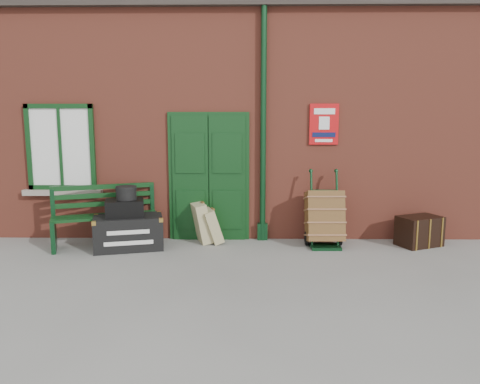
{
  "coord_description": "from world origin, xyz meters",
  "views": [
    {
      "loc": [
        0.39,
        -6.7,
        2.18
      ],
      "look_at": [
        0.26,
        0.6,
        1.0
      ],
      "focal_mm": 35.0,
      "sensor_mm": 36.0,
      "label": 1
    }
  ],
  "objects_px": {
    "porter_trolley": "(324,218)",
    "dark_trunk": "(419,231)",
    "houdini_trunk": "(129,233)",
    "bench": "(105,214)"
  },
  "relations": [
    {
      "from": "porter_trolley",
      "to": "houdini_trunk",
      "type": "bearing_deg",
      "value": -176.94
    },
    {
      "from": "porter_trolley",
      "to": "dark_trunk",
      "type": "bearing_deg",
      "value": 0.51
    },
    {
      "from": "houdini_trunk",
      "to": "porter_trolley",
      "type": "bearing_deg",
      "value": -10.13
    },
    {
      "from": "houdini_trunk",
      "to": "dark_trunk",
      "type": "xyz_separation_m",
      "value": [
        4.91,
        0.28,
        -0.02
      ]
    },
    {
      "from": "bench",
      "to": "porter_trolley",
      "type": "distance_m",
      "value": 3.73
    },
    {
      "from": "bench",
      "to": "dark_trunk",
      "type": "xyz_separation_m",
      "value": [
        5.36,
        0.05,
        -0.28
      ]
    },
    {
      "from": "houdini_trunk",
      "to": "dark_trunk",
      "type": "bearing_deg",
      "value": -10.98
    },
    {
      "from": "porter_trolley",
      "to": "dark_trunk",
      "type": "relative_size",
      "value": 1.81
    },
    {
      "from": "bench",
      "to": "houdini_trunk",
      "type": "bearing_deg",
      "value": -46.13
    },
    {
      "from": "houdini_trunk",
      "to": "porter_trolley",
      "type": "xyz_separation_m",
      "value": [
        3.28,
        0.24,
        0.21
      ]
    }
  ]
}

